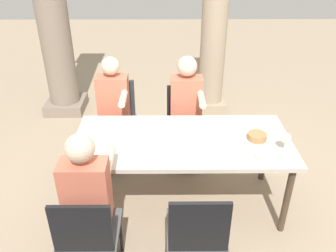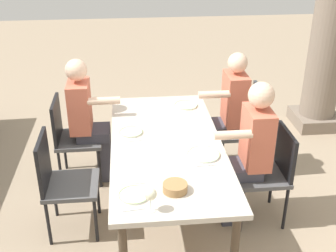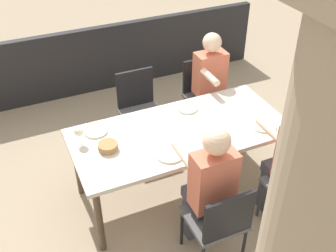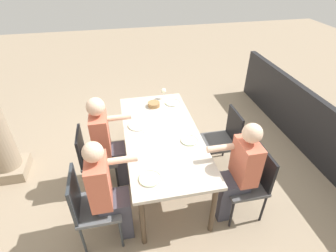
{
  "view_description": "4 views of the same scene",
  "coord_description": "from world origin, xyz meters",
  "px_view_note": "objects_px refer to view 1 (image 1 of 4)",
  "views": [
    {
      "loc": [
        -0.15,
        -2.69,
        2.44
      ],
      "look_at": [
        -0.13,
        0.02,
        0.88
      ],
      "focal_mm": 37.24,
      "sensor_mm": 36.0,
      "label": 1
    },
    {
      "loc": [
        3.11,
        -0.3,
        2.49
      ],
      "look_at": [
        -0.04,
        0.02,
        0.9
      ],
      "focal_mm": 46.21,
      "sensor_mm": 36.0,
      "label": 2
    },
    {
      "loc": [
        1.32,
        2.69,
        2.98
      ],
      "look_at": [
        0.12,
        -0.0,
        0.84
      ],
      "focal_mm": 43.91,
      "sensor_mm": 36.0,
      "label": 3
    },
    {
      "loc": [
        -2.58,
        0.46,
        2.68
      ],
      "look_at": [
        -0.04,
        -0.07,
        0.89
      ],
      "focal_mm": 28.25,
      "sensor_mm": 36.0,
      "label": 4
    }
  ],
  "objects_px": {
    "plate_0": "(106,125)",
    "chair_west_south": "(88,232)",
    "chair_west_north": "(117,116)",
    "chair_mid_south": "(197,231)",
    "chair_mid_north": "(185,118)",
    "bread_basket": "(257,137)",
    "diner_man_white": "(90,198)",
    "stone_column_centre": "(215,19)",
    "wine_glass_3": "(286,138)",
    "plate_3": "(268,156)",
    "stone_column_near": "(51,7)",
    "diner_guest_third": "(187,111)",
    "diner_woman_green": "(114,112)",
    "plate_1": "(158,157)",
    "plate_2": "(204,124)",
    "dining_table": "(182,145)"
  },
  "relations": [
    {
      "from": "dining_table",
      "to": "bread_basket",
      "type": "bearing_deg",
      "value": -0.65
    },
    {
      "from": "stone_column_centre",
      "to": "plate_0",
      "type": "xyz_separation_m",
      "value": [
        -1.24,
        -1.82,
        -0.6
      ]
    },
    {
      "from": "stone_column_near",
      "to": "diner_man_white",
      "type": "bearing_deg",
      "value": -71.2
    },
    {
      "from": "chair_mid_south",
      "to": "plate_0",
      "type": "distance_m",
      "value": 1.42
    },
    {
      "from": "chair_mid_south",
      "to": "bread_basket",
      "type": "relative_size",
      "value": 5.26
    },
    {
      "from": "diner_woman_green",
      "to": "diner_guest_third",
      "type": "xyz_separation_m",
      "value": [
        0.8,
        -0.01,
        0.01
      ]
    },
    {
      "from": "plate_0",
      "to": "diner_man_white",
      "type": "bearing_deg",
      "value": -89.41
    },
    {
      "from": "plate_0",
      "to": "chair_west_south",
      "type": "bearing_deg",
      "value": -89.66
    },
    {
      "from": "diner_man_white",
      "to": "plate_0",
      "type": "relative_size",
      "value": 5.64
    },
    {
      "from": "chair_mid_south",
      "to": "bread_basket",
      "type": "distance_m",
      "value": 1.09
    },
    {
      "from": "dining_table",
      "to": "diner_guest_third",
      "type": "xyz_separation_m",
      "value": [
        0.08,
        0.67,
        0.01
      ]
    },
    {
      "from": "chair_mid_south",
      "to": "plate_2",
      "type": "height_order",
      "value": "chair_mid_south"
    },
    {
      "from": "chair_mid_north",
      "to": "chair_mid_south",
      "type": "relative_size",
      "value": 0.95
    },
    {
      "from": "diner_woman_green",
      "to": "diner_man_white",
      "type": "relative_size",
      "value": 1.01
    },
    {
      "from": "stone_column_centre",
      "to": "bread_basket",
      "type": "relative_size",
      "value": 16.31
    },
    {
      "from": "bread_basket",
      "to": "diner_guest_third",
      "type": "bearing_deg",
      "value": 131.44
    },
    {
      "from": "chair_west_north",
      "to": "chair_mid_south",
      "type": "distance_m",
      "value": 1.93
    },
    {
      "from": "chair_west_south",
      "to": "plate_1",
      "type": "height_order",
      "value": "chair_west_south"
    },
    {
      "from": "chair_west_south",
      "to": "plate_3",
      "type": "relative_size",
      "value": 4.06
    },
    {
      "from": "stone_column_centre",
      "to": "wine_glass_3",
      "type": "bearing_deg",
      "value": -80.97
    },
    {
      "from": "chair_west_north",
      "to": "diner_guest_third",
      "type": "distance_m",
      "value": 0.84
    },
    {
      "from": "plate_0",
      "to": "plate_3",
      "type": "bearing_deg",
      "value": -20.88
    },
    {
      "from": "stone_column_near",
      "to": "diner_guest_third",
      "type": "bearing_deg",
      "value": -38.85
    },
    {
      "from": "chair_mid_south",
      "to": "diner_man_white",
      "type": "relative_size",
      "value": 0.71
    },
    {
      "from": "stone_column_centre",
      "to": "plate_0",
      "type": "bearing_deg",
      "value": -124.42
    },
    {
      "from": "diner_woman_green",
      "to": "plate_1",
      "type": "relative_size",
      "value": 6.33
    },
    {
      "from": "plate_2",
      "to": "diner_guest_third",
      "type": "bearing_deg",
      "value": 110.12
    },
    {
      "from": "chair_west_north",
      "to": "chair_west_south",
      "type": "relative_size",
      "value": 1.06
    },
    {
      "from": "chair_mid_north",
      "to": "diner_woman_green",
      "type": "xyz_separation_m",
      "value": [
        -0.79,
        -0.19,
        0.18
      ]
    },
    {
      "from": "plate_0",
      "to": "plate_3",
      "type": "height_order",
      "value": "same"
    },
    {
      "from": "stone_column_near",
      "to": "bread_basket",
      "type": "relative_size",
      "value": 18.18
    },
    {
      "from": "dining_table",
      "to": "chair_west_south",
      "type": "distance_m",
      "value": 1.15
    },
    {
      "from": "chair_west_north",
      "to": "plate_1",
      "type": "bearing_deg",
      "value": -66.47
    },
    {
      "from": "bread_basket",
      "to": "stone_column_near",
      "type": "bearing_deg",
      "value": 138.35
    },
    {
      "from": "plate_3",
      "to": "bread_basket",
      "type": "relative_size",
      "value": 1.26
    },
    {
      "from": "chair_west_north",
      "to": "plate_0",
      "type": "bearing_deg",
      "value": -90.62
    },
    {
      "from": "chair_mid_south",
      "to": "plate_0",
      "type": "relative_size",
      "value": 3.98
    },
    {
      "from": "chair_mid_south",
      "to": "diner_man_white",
      "type": "xyz_separation_m",
      "value": [
        -0.79,
        0.18,
        0.17
      ]
    },
    {
      "from": "chair_mid_north",
      "to": "plate_0",
      "type": "height_order",
      "value": "chair_mid_north"
    },
    {
      "from": "chair_west_north",
      "to": "chair_mid_north",
      "type": "xyz_separation_m",
      "value": [
        0.8,
        -0.01,
        -0.03
      ]
    },
    {
      "from": "chair_west_north",
      "to": "diner_woman_green",
      "type": "bearing_deg",
      "value": -89.12
    },
    {
      "from": "plate_3",
      "to": "plate_0",
      "type": "bearing_deg",
      "value": 159.12
    },
    {
      "from": "chair_west_north",
      "to": "plate_0",
      "type": "relative_size",
      "value": 4.1
    },
    {
      "from": "plate_2",
      "to": "plate_3",
      "type": "distance_m",
      "value": 0.74
    },
    {
      "from": "diner_man_white",
      "to": "diner_woman_green",
      "type": "bearing_deg",
      "value": 90.0
    },
    {
      "from": "chair_mid_north",
      "to": "plate_2",
      "type": "bearing_deg",
      "value": -75.96
    },
    {
      "from": "chair_west_south",
      "to": "bread_basket",
      "type": "relative_size",
      "value": 5.12
    },
    {
      "from": "chair_west_south",
      "to": "chair_mid_north",
      "type": "height_order",
      "value": "chair_west_south"
    },
    {
      "from": "chair_mid_south",
      "to": "stone_column_centre",
      "type": "height_order",
      "value": "stone_column_centre"
    },
    {
      "from": "chair_mid_north",
      "to": "diner_guest_third",
      "type": "xyz_separation_m",
      "value": [
        0.0,
        -0.2,
        0.19
      ]
    }
  ]
}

